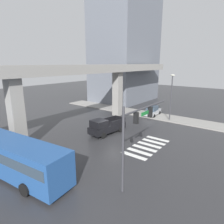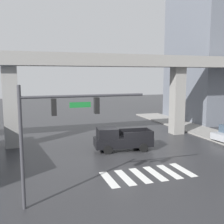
% 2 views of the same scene
% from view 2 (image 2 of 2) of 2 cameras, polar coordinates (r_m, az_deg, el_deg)
% --- Properties ---
extents(ground_plane, '(120.00, 120.00, 0.00)m').
position_cam_2_polar(ground_plane, '(22.98, 2.08, -8.95)').
color(ground_plane, '#2D2D30').
extents(crosswalk_stripes, '(6.05, 2.80, 0.01)m').
position_cam_2_polar(crosswalk_stripes, '(18.72, 7.59, -13.00)').
color(crosswalk_stripes, silver).
rests_on(crosswalk_stripes, ground).
extents(elevated_overpass, '(48.66, 2.59, 8.68)m').
position_cam_2_polar(elevated_overpass, '(27.21, -2.04, 9.60)').
color(elevated_overpass, gray).
rests_on(elevated_overpass, ground).
extents(sidewalk_east, '(4.00, 36.00, 0.15)m').
position_cam_2_polar(sidewalk_east, '(30.88, 22.38, -5.00)').
color(sidewalk_east, gray).
rests_on(sidewalk_east, ground).
extents(pickup_truck, '(5.28, 2.52, 2.08)m').
position_cam_2_polar(pickup_truck, '(23.85, 1.69, -5.85)').
color(pickup_truck, black).
rests_on(pickup_truck, ground).
extents(traffic_signal_mast, '(6.49, 0.32, 6.20)m').
position_cam_2_polar(traffic_signal_mast, '(13.69, -11.75, -1.86)').
color(traffic_signal_mast, '#38383D').
rests_on(traffic_signal_mast, ground).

